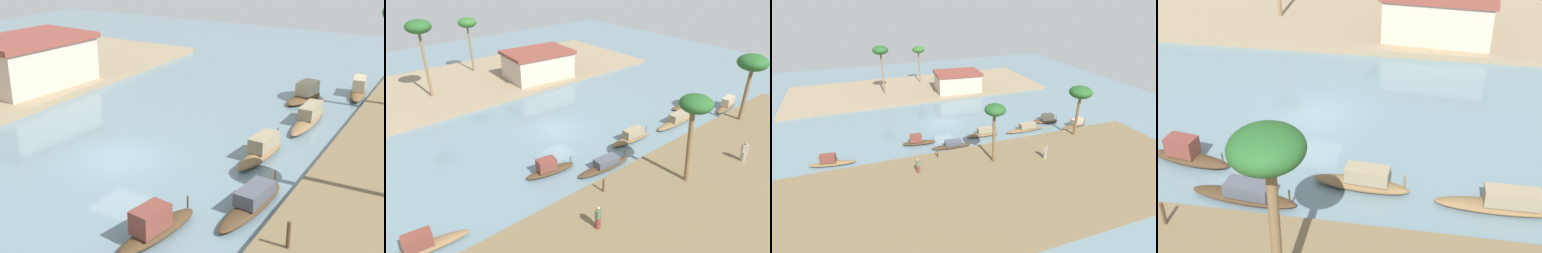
% 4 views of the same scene
% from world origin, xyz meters
% --- Properties ---
extents(river_water, '(77.01, 77.01, 0.00)m').
position_xyz_m(river_water, '(0.00, 0.00, 0.00)').
color(river_water, slate).
rests_on(river_water, ground).
extents(riverbank_left, '(44.13, 15.90, 0.40)m').
position_xyz_m(riverbank_left, '(0.00, -16.44, 0.20)').
color(riverbank_left, brown).
rests_on(riverbank_left, ground).
extents(riverbank_right, '(44.13, 15.90, 0.40)m').
position_xyz_m(riverbank_right, '(0.00, 16.44, 0.20)').
color(riverbank_right, '#937F60').
rests_on(riverbank_right, ground).
extents(sampan_foreground, '(4.68, 1.38, 0.92)m').
position_xyz_m(sampan_foreground, '(-1.26, -7.40, 0.35)').
color(sampan_foreground, '#47331E').
rests_on(sampan_foreground, river_water).
extents(sampan_with_tall_canopy, '(4.80, 1.53, 1.31)m').
position_xyz_m(sampan_with_tall_canopy, '(-14.38, -6.73, 0.45)').
color(sampan_with_tall_canopy, brown).
rests_on(sampan_with_tall_canopy, river_water).
extents(sampan_near_left_bank, '(3.93, 1.87, 1.22)m').
position_xyz_m(sampan_near_left_bank, '(13.24, -4.82, 0.44)').
color(sampan_near_left_bank, brown).
rests_on(sampan_near_left_bank, river_water).
extents(sampan_with_red_awning, '(4.23, 1.22, 1.14)m').
position_xyz_m(sampan_with_red_awning, '(3.42, -5.85, 0.44)').
color(sampan_with_red_awning, brown).
rests_on(sampan_with_red_awning, river_water).
extents(sampan_upstream_small, '(5.30, 1.01, 1.06)m').
position_xyz_m(sampan_upstream_small, '(9.20, -6.32, 0.39)').
color(sampan_upstream_small, brown).
rests_on(sampan_upstream_small, river_water).
extents(sampan_downstream_large, '(4.22, 1.50, 1.20)m').
position_xyz_m(sampan_downstream_large, '(16.03, -7.55, 0.45)').
color(sampan_downstream_large, brown).
rests_on(sampan_downstream_large, river_water).
extents(sampan_midstream, '(3.98, 1.52, 1.31)m').
position_xyz_m(sampan_midstream, '(-4.80, -5.22, 0.47)').
color(sampan_midstream, '#47331E').
rests_on(sampan_midstream, river_water).
extents(person_on_near_bank, '(0.55, 0.55, 1.57)m').
position_xyz_m(person_on_near_bank, '(7.09, -13.76, 1.07)').
color(person_on_near_bank, gray).
rests_on(person_on_near_bank, riverbank_left).
extents(person_by_mooring, '(0.44, 0.40, 1.54)m').
position_xyz_m(person_by_mooring, '(-6.20, -11.88, 1.07)').
color(person_by_mooring, brown).
rests_on(person_by_mooring, riverbank_left).
extents(mooring_post, '(0.14, 0.14, 0.97)m').
position_xyz_m(mooring_post, '(-3.61, -9.66, 0.89)').
color(mooring_post, '#4C3823').
rests_on(mooring_post, riverbank_left).
extents(palm_tree_left_near, '(2.13, 2.13, 6.30)m').
position_xyz_m(palm_tree_left_near, '(1.70, -12.28, 5.82)').
color(palm_tree_left_near, brown).
rests_on(palm_tree_left_near, riverbank_left).
extents(palm_tree_left_far, '(2.65, 2.65, 6.23)m').
position_xyz_m(palm_tree_left_far, '(13.80, -10.10, 5.74)').
color(palm_tree_left_far, brown).
rests_on(palm_tree_left_far, riverbank_left).
extents(palm_tree_right_tall, '(2.25, 2.25, 6.74)m').
position_xyz_m(palm_tree_right_tall, '(1.22, 19.74, 6.35)').
color(palm_tree_right_tall, '#7F6647').
rests_on(palm_tree_right_tall, riverbank_right).
extents(palm_tree_right_short, '(2.58, 2.58, 8.10)m').
position_xyz_m(palm_tree_right_short, '(-6.14, 14.54, 7.56)').
color(palm_tree_right_short, '#7F6647').
rests_on(palm_tree_right_short, riverbank_right).
extents(riverside_building, '(8.23, 6.23, 3.31)m').
position_xyz_m(riverside_building, '(6.27, 12.16, 2.08)').
color(riverside_building, '#C6B29E').
rests_on(riverside_building, riverbank_right).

